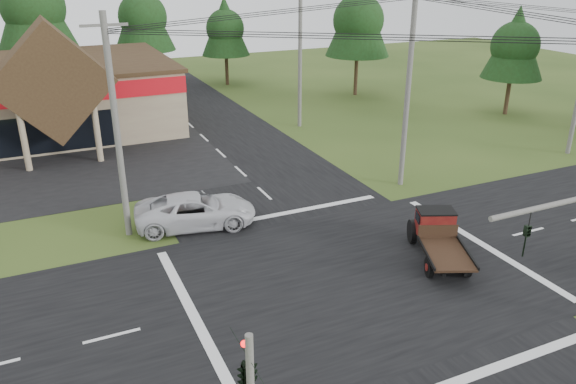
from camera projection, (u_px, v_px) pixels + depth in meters
ground at (354, 276)px, 23.89m from camera, size 120.00×120.00×0.00m
road_ns at (354, 276)px, 23.89m from camera, size 12.00×120.00×0.02m
road_ew at (354, 276)px, 23.89m from camera, size 120.00×12.00×0.02m
traffic_signal_corner at (247, 361)px, 13.51m from camera, size 0.53×2.48×4.40m
utility_pole_nw at (116, 128)px, 25.48m from camera, size 2.00×0.30×10.50m
utility_pole_ne at (408, 87)px, 31.43m from camera, size 2.00×0.30×11.50m
utility_pole_n at (300, 54)px, 43.25m from camera, size 2.00×0.30×11.20m
tree_row_c at (33, 4)px, 51.16m from camera, size 7.28×7.28×13.13m
tree_row_d at (142, 14)px, 56.35m from camera, size 6.16×6.16×11.11m
tree_row_e at (225, 27)px, 58.26m from camera, size 5.04×5.04×9.09m
tree_side_ne at (359, 18)px, 53.18m from camera, size 6.16×6.16×11.11m
tree_side_e_near at (515, 43)px, 46.68m from camera, size 5.04×5.04×9.09m
antique_flatbed_truck at (440, 239)px, 24.80m from camera, size 3.64×5.24×2.05m
white_pickup at (196, 210)px, 28.14m from camera, size 6.40×3.84×1.66m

